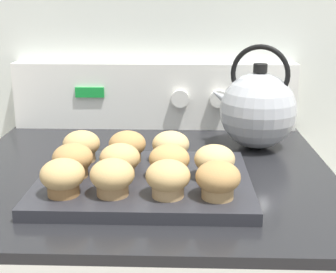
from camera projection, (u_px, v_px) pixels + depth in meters
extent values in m
cube|color=silver|center=(155.00, 10.00, 1.25)|extent=(8.00, 0.05, 2.40)
cube|color=black|center=(146.00, 172.00, 0.98)|extent=(0.77, 0.70, 0.02)
cube|color=white|center=(155.00, 96.00, 1.26)|extent=(0.75, 0.05, 0.18)
cube|color=green|center=(90.00, 92.00, 1.23)|extent=(0.08, 0.01, 0.03)
cylinder|color=white|center=(180.00, 99.00, 1.22)|extent=(0.05, 0.02, 0.05)
cylinder|color=white|center=(219.00, 99.00, 1.22)|extent=(0.05, 0.02, 0.05)
cylinder|color=white|center=(257.00, 99.00, 1.22)|extent=(0.05, 0.02, 0.05)
cube|color=#28282D|center=(145.00, 182.00, 0.87)|extent=(0.39, 0.30, 0.02)
cylinder|color=olive|center=(63.00, 187.00, 0.78)|extent=(0.05, 0.05, 0.03)
ellipsoid|color=tan|center=(62.00, 174.00, 0.78)|extent=(0.07, 0.07, 0.05)
cylinder|color=#A37A4C|center=(113.00, 187.00, 0.78)|extent=(0.05, 0.05, 0.03)
ellipsoid|color=tan|center=(112.00, 174.00, 0.78)|extent=(0.07, 0.07, 0.05)
cylinder|color=tan|center=(168.00, 188.00, 0.78)|extent=(0.05, 0.05, 0.03)
ellipsoid|color=tan|center=(168.00, 176.00, 0.77)|extent=(0.07, 0.07, 0.05)
cylinder|color=tan|center=(218.00, 190.00, 0.77)|extent=(0.05, 0.05, 0.03)
ellipsoid|color=#B2844C|center=(218.00, 177.00, 0.77)|extent=(0.07, 0.07, 0.05)
cylinder|color=#A37A4C|center=(73.00, 169.00, 0.86)|extent=(0.05, 0.05, 0.03)
ellipsoid|color=#B2844C|center=(73.00, 158.00, 0.86)|extent=(0.07, 0.07, 0.05)
cylinder|color=tan|center=(120.00, 169.00, 0.86)|extent=(0.05, 0.05, 0.03)
ellipsoid|color=tan|center=(120.00, 158.00, 0.86)|extent=(0.07, 0.07, 0.05)
cylinder|color=tan|center=(169.00, 171.00, 0.86)|extent=(0.05, 0.05, 0.03)
ellipsoid|color=tan|center=(169.00, 159.00, 0.85)|extent=(0.07, 0.07, 0.05)
cylinder|color=#A37A4C|center=(214.00, 171.00, 0.86)|extent=(0.05, 0.05, 0.03)
ellipsoid|color=tan|center=(215.00, 159.00, 0.85)|extent=(0.07, 0.07, 0.05)
cylinder|color=tan|center=(82.00, 154.00, 0.95)|extent=(0.05, 0.05, 0.03)
ellipsoid|color=tan|center=(81.00, 144.00, 0.94)|extent=(0.07, 0.07, 0.05)
cylinder|color=#A37A4C|center=(128.00, 155.00, 0.95)|extent=(0.05, 0.05, 0.03)
ellipsoid|color=#B2844C|center=(127.00, 144.00, 0.94)|extent=(0.07, 0.07, 0.05)
cylinder|color=tan|center=(171.00, 155.00, 0.94)|extent=(0.05, 0.05, 0.03)
ellipsoid|color=tan|center=(171.00, 144.00, 0.94)|extent=(0.07, 0.07, 0.05)
sphere|color=#ADAFB5|center=(258.00, 111.00, 1.08)|extent=(0.18, 0.18, 0.18)
cylinder|color=black|center=(260.00, 68.00, 1.06)|extent=(0.03, 0.03, 0.02)
cone|color=#ADAFB5|center=(224.00, 99.00, 1.11)|extent=(0.09, 0.06, 0.07)
torus|color=black|center=(260.00, 74.00, 1.06)|extent=(0.13, 0.06, 0.14)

